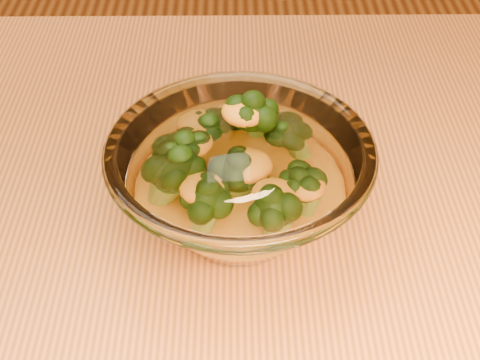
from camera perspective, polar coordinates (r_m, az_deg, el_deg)
glass_bowl at (r=0.48m, az=0.00°, el=-0.36°), size 0.19×0.19×0.08m
cheese_sauce at (r=0.49m, az=0.00°, el=-1.88°), size 0.11×0.11×0.03m
broccoli_heap at (r=0.48m, az=-0.62°, el=1.58°), size 0.12×0.12×0.07m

